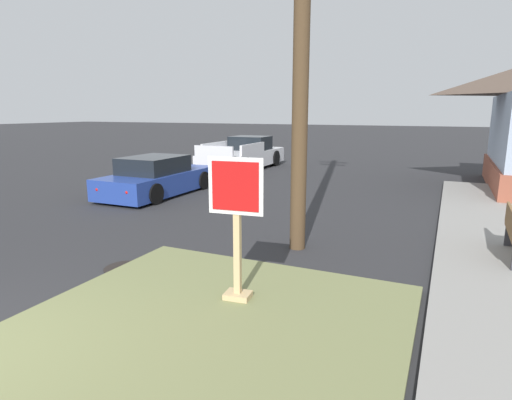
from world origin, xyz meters
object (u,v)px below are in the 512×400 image
object	(u,v)px
stop_sign	(237,232)
manhole_cover	(125,268)
pickup_truck_white	(244,156)
parked_sedan_blue	(157,178)

from	to	relation	value
stop_sign	manhole_cover	size ratio (longest dim) A/B	2.85
stop_sign	pickup_truck_white	xyz separation A→B (m)	(-6.16, 12.82, -0.44)
stop_sign	manhole_cover	world-z (taller)	stop_sign
manhole_cover	parked_sedan_blue	world-z (taller)	parked_sedan_blue
stop_sign	manhole_cover	bearing A→B (deg)	170.09
stop_sign	pickup_truck_white	bearing A→B (deg)	115.66
pickup_truck_white	parked_sedan_blue	bearing A→B (deg)	-88.45
stop_sign	pickup_truck_white	distance (m)	14.23
parked_sedan_blue	pickup_truck_white	distance (m)	6.75
pickup_truck_white	manhole_cover	bearing A→B (deg)	-73.11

